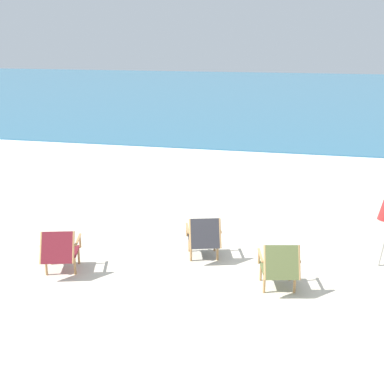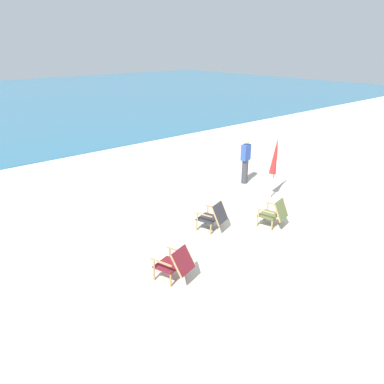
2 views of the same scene
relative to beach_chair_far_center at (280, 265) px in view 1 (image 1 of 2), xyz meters
The scene contains 6 objects.
ground_plane 1.09m from the beach_chair_far_center, 147.43° to the right, with size 80.00×80.00×0.00m, color beige.
sea 29.96m from the beach_chair_far_center, 91.61° to the left, with size 80.00×40.00×0.10m, color #2D6684.
surf_band 9.69m from the beach_chair_far_center, 94.99° to the left, with size 80.00×1.10×0.06m, color white.
beach_chair_far_center is the anchor object (origin of this frame).
beach_chair_mid_center 3.58m from the beach_chair_far_center, behind, with size 0.77×0.90×0.78m.
beach_chair_back_left 1.67m from the beach_chair_far_center, 146.30° to the left, with size 0.76×0.86×0.80m.
Camera 1 is at (1.30, -7.10, 3.81)m, focal length 50.00 mm.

